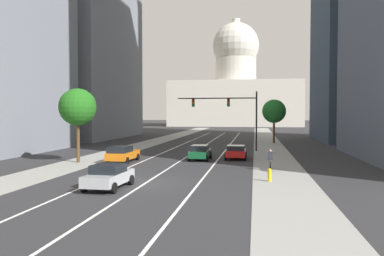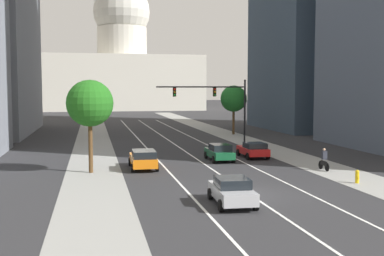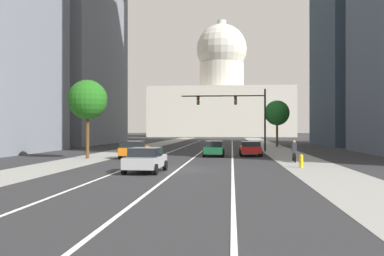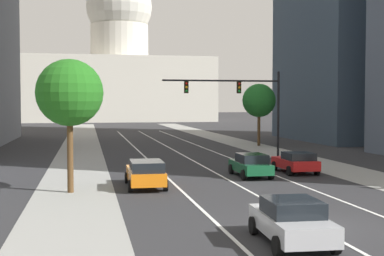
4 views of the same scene
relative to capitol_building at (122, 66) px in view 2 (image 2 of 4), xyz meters
The scene contains 16 objects.
ground_plane 82.12m from the capitol_building, 90.00° to the right, with size 400.00×400.00×0.00m, color #2B2B2D.
sidewalk_left 87.53m from the capitol_building, 96.02° to the right, with size 4.15×130.00×0.01m, color gray.
sidewalk_right 87.53m from the capitol_building, 83.98° to the right, with size 4.15×130.00×0.01m, color gray.
lane_stripe_left 97.02m from the capitol_building, 92.08° to the right, with size 0.16×90.00×0.01m, color white.
lane_stripe_center 96.95m from the capitol_building, 90.00° to the right, with size 0.16×90.00×0.01m, color white.
lane_stripe_right 97.02m from the capitol_building, 87.92° to the right, with size 0.16×90.00×0.01m, color white.
capitol_building is the anchor object (origin of this frame).
car_silver 123.99m from the capitol_building, 90.81° to the right, with size 2.22×4.23×1.50m.
car_green 108.34m from the capitol_building, 89.07° to the right, with size 1.97×4.34×1.48m.
car_orange 111.48m from the capitol_building, 92.71° to the right, with size 2.14×4.68×1.55m.
car_red 107.32m from the capitol_building, 87.18° to the right, with size 2.13×4.04×1.43m.
traffic_signal_mast 97.92m from the capitol_building, 87.53° to the right, with size 9.87×0.39×7.29m.
fire_hydrant 120.24m from the capitol_building, 86.11° to the right, with size 0.26×0.35×0.91m.
cyclist 115.08m from the capitol_building, 85.81° to the right, with size 0.36×1.70×1.72m.
street_tree_near_left 112.20m from the capitol_building, 94.75° to the right, with size 3.49×3.49×6.96m.
street_tree_mid_right 85.09m from the capitol_building, 83.21° to the right, with size 3.64×3.64×6.77m.
Camera 2 is at (-9.09, -27.12, 6.27)m, focal length 45.20 mm.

